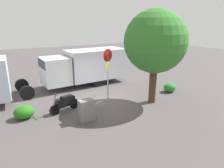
% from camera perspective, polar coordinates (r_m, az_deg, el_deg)
% --- Properties ---
extents(ground_plane, '(60.00, 60.00, 0.00)m').
position_cam_1_polar(ground_plane, '(12.78, -2.33, -4.50)').
color(ground_plane, '#4E4848').
extents(box_truck_near, '(8.25, 2.55, 2.70)m').
position_cam_1_polar(box_truck_near, '(15.57, -7.87, 5.22)').
color(box_truck_near, black).
rests_on(box_truck_near, ground).
extents(motorcycle, '(1.77, 0.74, 1.20)m').
position_cam_1_polar(motorcycle, '(11.29, -13.17, -5.14)').
color(motorcycle, black).
rests_on(motorcycle, ground).
extents(stop_sign, '(0.71, 0.33, 3.25)m').
position_cam_1_polar(stop_sign, '(11.91, -1.21, 4.80)').
color(stop_sign, '#9E9EA3').
rests_on(stop_sign, ground).
extents(street_tree, '(3.60, 3.60, 5.46)m').
position_cam_1_polar(street_tree, '(11.85, 12.19, 11.58)').
color(street_tree, '#47301E').
rests_on(street_tree, ground).
extents(utility_cabinet, '(0.77, 0.47, 1.09)m').
position_cam_1_polar(utility_cabinet, '(10.09, -7.22, -7.41)').
color(utility_cabinet, slate).
rests_on(utility_cabinet, ground).
extents(bike_rack_hoop, '(0.85, 0.13, 0.85)m').
position_cam_1_polar(bike_rack_hoop, '(11.61, -3.45, -6.85)').
color(bike_rack_hoop, '#B7B7BC').
rests_on(bike_rack_hoop, ground).
extents(shrub_near_sign, '(1.01, 0.82, 0.69)m').
position_cam_1_polar(shrub_near_sign, '(11.22, -23.67, -7.33)').
color(shrub_near_sign, '#257017').
rests_on(shrub_near_sign, ground).
extents(shrub_mid_verge, '(0.92, 0.75, 0.63)m').
position_cam_1_polar(shrub_mid_verge, '(14.69, 16.06, -0.97)').
color(shrub_mid_verge, '#267D2D').
rests_on(shrub_mid_verge, ground).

